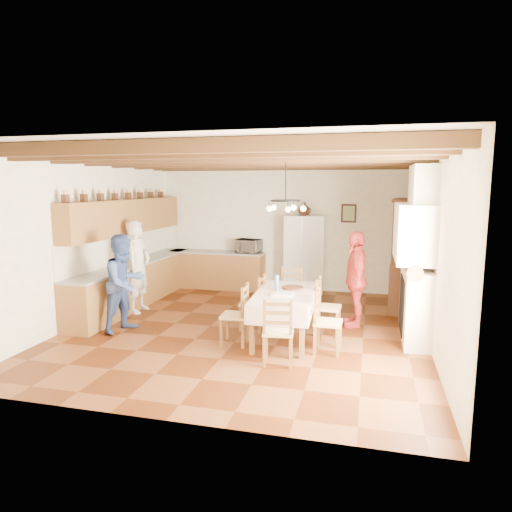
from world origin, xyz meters
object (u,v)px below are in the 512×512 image
Objects in this scene: person_man at (138,266)px; person_woman_blue at (125,283)px; microwave at (248,246)px; chair_end_far at (292,293)px; refrigerator at (304,254)px; chair_right_far at (328,306)px; dining_table at (285,297)px; chair_left_near at (235,314)px; chair_right_near at (328,321)px; chair_end_near at (278,330)px; hutch at (406,255)px; person_woman_red at (356,279)px; chair_left_far at (252,302)px.

person_woman_blue is at bearing -162.86° from person_man.
chair_end_far is at bearing -44.75° from microwave.
refrigerator is 1.07× the size of person_woman_blue.
person_man is (-3.02, -0.28, 0.43)m from chair_end_far.
chair_right_far is 0.53× the size of person_man.
chair_left_near is (-0.72, -0.42, -0.22)m from dining_table.
chair_left_near is 2.05m from person_woman_blue.
microwave is at bearing 109.29° from chair_end_far.
refrigerator is at bearing 78.41° from chair_end_far.
chair_right_near is (0.74, -0.43, -0.22)m from dining_table.
chair_right_far is (0.67, 0.42, -0.22)m from dining_table.
dining_table is at bearing -65.23° from person_woman_blue.
chair_end_near is 3.77m from person_man.
hutch reaches higher than person_woman_red.
refrigerator is 1.06× the size of person_woman_red.
chair_end_near is (0.83, -0.62, 0.00)m from chair_left_near.
microwave is at bearing -77.61° from chair_end_near.
chair_left_far is 0.57× the size of person_woman_blue.
person_woman_red is (0.98, 2.04, 0.37)m from chair_end_near.
refrigerator is at bearing 14.81° from chair_right_near.
chair_right_near is 1.81m from chair_end_far.
chair_end_near is 0.53× the size of person_man.
refrigerator is at bearing -160.00° from person_woman_red.
chair_right_near is at bearing -82.76° from refrigerator.
dining_table is (-2.01, -2.35, -0.42)m from hutch.
chair_left_far is 1.00m from chair_end_far.
chair_left_near is at bearing -104.05° from refrigerator.
chair_right_near is at bearing -30.23° from dining_table.
refrigerator is 1.87× the size of chair_right_far.
refrigerator is 1.87× the size of chair_end_near.
dining_table is at bearing 117.30° from chair_left_near.
chair_right_near is at bearing -47.71° from microwave.
chair_end_near is (0.30, -4.49, -0.42)m from refrigerator.
chair_end_near is at bearing 50.18° from chair_left_near.
hutch reaches higher than chair_end_far.
chair_right_far is at bearing -80.46° from refrigerator.
chair_end_far is (-0.74, 0.76, 0.00)m from chair_right_far.
person_woman_blue is at bearing -97.80° from microwave.
chair_right_near is (1.37, -0.79, 0.00)m from chair_left_far.
person_woman_blue is at bearing -73.89° from chair_left_far.
chair_left_near is 2.76m from person_man.
chair_end_near is at bearing -100.04° from chair_end_far.
person_woman_red is (0.42, 0.58, 0.37)m from chair_right_far.
chair_right_near is (1.46, -0.01, 0.00)m from chair_left_near.
person_woman_red is at bearing 125.25° from chair_left_near.
person_man is (-3.76, 0.49, 0.43)m from chair_right_far.
chair_left_far is (-2.64, -1.99, -0.64)m from hutch.
chair_end_far reaches higher than dining_table.
person_woman_blue reaches higher than chair_left_far.
hutch is 2.47m from chair_end_far.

